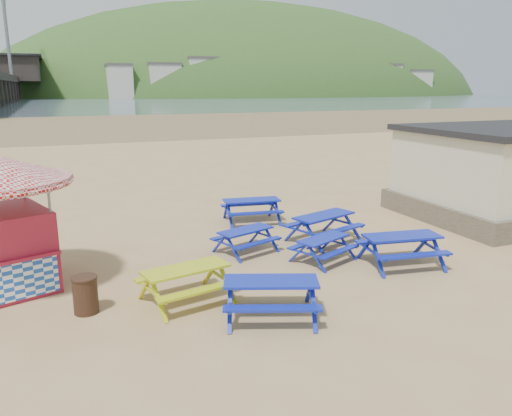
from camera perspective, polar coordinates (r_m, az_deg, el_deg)
name	(u,v)px	position (r m, az deg, el deg)	size (l,w,h in m)	color
ground	(251,259)	(13.44, -0.54, -5.85)	(400.00, 400.00, 0.00)	tan
wet_sand	(92,123)	(67.09, -18.26, 9.26)	(400.00, 400.00, 0.00)	olive
sea	(65,100)	(181.89, -20.99, 11.48)	(400.00, 400.00, 0.00)	#42525E
picnic_table_blue_a	(246,241)	(13.89, -1.18, -3.75)	(1.90, 1.71, 0.66)	#04309D
picnic_table_blue_b	(252,211)	(16.90, -0.51, -0.32)	(2.09, 1.78, 0.79)	#04309D
picnic_table_blue_c	(324,228)	(14.97, 7.73, -2.26)	(2.33, 2.09, 0.82)	#04309D
picnic_table_blue_d	(271,298)	(10.11, 1.72, -10.29)	(2.28, 2.07, 0.78)	#04309D
picnic_table_blue_e	(323,249)	(13.32, 7.69, -4.69)	(1.89, 1.74, 0.64)	#04309D
picnic_table_blue_f	(401,250)	(13.39, 16.27, -4.65)	(2.16, 1.85, 0.81)	#04309D
picnic_table_yellow	(186,285)	(10.88, -7.95, -8.67)	(2.09, 1.81, 0.77)	#ADD116
litter_bin	(85,294)	(10.84, -18.92, -9.33)	(0.53, 0.53, 0.78)	#341C14
pier	(5,83)	(190.48, -26.74, 12.65)	(24.00, 220.00, 39.29)	black
headland_town	(251,115)	(259.74, -0.63, 10.61)	(264.00, 144.00, 108.00)	#2D4C1E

